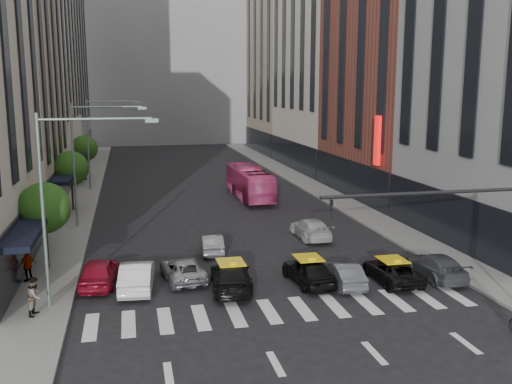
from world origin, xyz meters
TOP-DOWN VIEW (x-y plane):
  - ground at (0.00, 0.00)m, footprint 160.00×160.00m
  - sidewalk_left at (-11.50, 30.00)m, footprint 3.00×96.00m
  - sidewalk_right at (11.50, 30.00)m, footprint 3.00×96.00m
  - building_left_b at (-17.00, 28.00)m, footprint 8.00×16.00m
  - building_left_c at (-17.00, 46.00)m, footprint 8.00×20.00m
  - building_left_d at (-17.00, 65.00)m, footprint 8.00×18.00m
  - building_right_b at (17.00, 27.00)m, footprint 8.00×18.00m
  - building_right_c at (17.00, 46.00)m, footprint 8.00×20.00m
  - building_right_d at (17.00, 65.00)m, footprint 8.00×18.00m
  - building_far at (0.00, 85.00)m, footprint 30.00×10.00m
  - tree_near at (-11.80, 10.00)m, footprint 2.88×2.88m
  - tree_mid at (-11.80, 26.00)m, footprint 2.88×2.88m
  - tree_far at (-11.80, 42.00)m, footprint 2.88×2.88m
  - streetlamp_near at (-10.04, 4.00)m, footprint 5.38×0.25m
  - streetlamp_mid at (-10.04, 20.00)m, footprint 5.38×0.25m
  - streetlamp_far at (-10.04, 36.00)m, footprint 5.38×0.25m
  - traffic_signal at (7.69, -1.00)m, footprint 10.10×0.20m
  - liberty_sign at (12.60, 20.00)m, footprint 0.30×0.70m
  - car_red at (-8.85, 6.86)m, footprint 2.19×4.52m
  - car_white_front at (-6.93, 5.82)m, footprint 1.98×4.65m
  - car_silver at (-4.48, 6.76)m, footprint 2.51×4.52m
  - taxi_left at (-2.23, 4.75)m, footprint 2.58×5.17m
  - taxi_center at (1.90, 4.67)m, footprint 2.11×4.33m
  - car_grey_mid at (3.66, 4.11)m, footprint 1.50×3.90m
  - taxi_right at (6.38, 4.03)m, footprint 2.03×4.36m
  - car_grey_curb at (9.00, 4.11)m, footprint 1.96×4.65m
  - car_row2_left at (-2.22, 11.50)m, footprint 1.54×3.77m
  - car_row2_right at (4.94, 13.57)m, footprint 1.98×4.75m
  - bus at (3.83, 28.55)m, footprint 2.63×10.70m
  - pedestrian_near at (-11.45, 3.07)m, footprint 0.86×0.99m
  - pedestrian_far at (-12.52, 7.97)m, footprint 1.02×1.00m

SIDE VIEW (x-z plane):
  - ground at x=0.00m, z-range 0.00..0.00m
  - sidewalk_left at x=-11.50m, z-range 0.00..0.15m
  - sidewalk_right at x=11.50m, z-range 0.00..0.15m
  - car_silver at x=-4.48m, z-range 0.00..1.20m
  - taxi_right at x=6.38m, z-range 0.00..1.21m
  - car_row2_left at x=-2.22m, z-range 0.00..1.22m
  - car_grey_mid at x=3.66m, z-range 0.00..1.27m
  - car_grey_curb at x=9.00m, z-range 0.00..1.34m
  - car_row2_right at x=4.94m, z-range 0.00..1.37m
  - taxi_center at x=1.90m, z-range 0.00..1.42m
  - taxi_left at x=-2.23m, z-range 0.00..1.44m
  - car_red at x=-8.85m, z-range 0.00..1.49m
  - car_white_front at x=-6.93m, z-range 0.00..1.49m
  - pedestrian_far at x=-12.52m, z-range 0.15..1.87m
  - pedestrian_near at x=-11.45m, z-range 0.15..1.91m
  - bus at x=3.83m, z-range 0.00..2.97m
  - tree_near at x=-11.80m, z-range 1.18..6.13m
  - tree_mid at x=-11.80m, z-range 1.18..6.13m
  - tree_far at x=-11.80m, z-range 1.18..6.13m
  - traffic_signal at x=7.69m, z-range 1.47..7.47m
  - streetlamp_near at x=-10.04m, z-range 1.40..10.40m
  - streetlamp_mid at x=-10.04m, z-range 1.40..10.40m
  - streetlamp_far at x=-10.04m, z-range 1.40..10.40m
  - liberty_sign at x=12.60m, z-range 4.00..8.00m
  - building_left_b at x=-17.00m, z-range 0.00..24.00m
  - building_right_b at x=17.00m, z-range 0.00..26.00m
  - building_right_d at x=17.00m, z-range 0.00..28.00m
  - building_left_d at x=-17.00m, z-range 0.00..30.00m
  - building_left_c at x=-17.00m, z-range 0.00..36.00m
  - building_far at x=0.00m, z-range 0.00..36.00m
  - building_right_c at x=17.00m, z-range 0.00..40.00m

